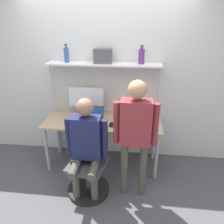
# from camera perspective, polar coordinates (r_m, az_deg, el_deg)

# --- Properties ---
(ground_plane) EXTENTS (12.00, 12.00, 0.00)m
(ground_plane) POSITION_cam_1_polar(r_m,az_deg,el_deg) (3.41, -3.20, -16.53)
(ground_plane) COLOR #4C4C51
(wall_back) EXTENTS (8.00, 0.06, 2.70)m
(wall_back) POSITION_cam_1_polar(r_m,az_deg,el_deg) (3.43, -1.68, 9.35)
(wall_back) COLOR silver
(wall_back) RESTS_ON ground_plane
(desk) EXTENTS (1.74, 0.68, 0.76)m
(desk) POSITION_cam_1_polar(r_m,az_deg,el_deg) (3.33, -2.44, -3.46)
(desk) COLOR tan
(desk) RESTS_ON ground_plane
(shelf_unit) EXTENTS (1.66, 0.27, 1.58)m
(shelf_unit) POSITION_cam_1_polar(r_m,az_deg,el_deg) (3.26, -2.12, 8.83)
(shelf_unit) COLOR white
(shelf_unit) RESTS_ON ground_plane
(monitor) EXTENTS (0.56, 0.21, 0.45)m
(monitor) POSITION_cam_1_polar(r_m,az_deg,el_deg) (3.41, -6.74, 3.28)
(monitor) COLOR #B7B7BC
(monitor) RESTS_ON desk
(laptop) EXTENTS (0.31, 0.25, 0.24)m
(laptop) POSITION_cam_1_polar(r_m,az_deg,el_deg) (3.20, -5.10, -1.73)
(laptop) COLOR #333338
(laptop) RESTS_ON desk
(cell_phone) EXTENTS (0.07, 0.15, 0.01)m
(cell_phone) POSITION_cam_1_polar(r_m,az_deg,el_deg) (3.15, -0.09, -3.32)
(cell_phone) COLOR black
(cell_phone) RESTS_ON desk
(office_chair) EXTENTS (0.56, 0.56, 0.91)m
(office_chair) POSITION_cam_1_polar(r_m,az_deg,el_deg) (3.05, -5.99, -15.50)
(office_chair) COLOR black
(office_chair) RESTS_ON ground_plane
(person_seated) EXTENTS (0.53, 0.47, 1.34)m
(person_seated) POSITION_cam_1_polar(r_m,az_deg,el_deg) (2.72, -6.82, -7.80)
(person_seated) COLOR #4C473D
(person_seated) RESTS_ON ground_plane
(person_standing) EXTENTS (0.53, 0.21, 1.57)m
(person_standing) POSITION_cam_1_polar(r_m,az_deg,el_deg) (2.60, 6.16, -4.11)
(person_standing) COLOR #4C473D
(person_standing) RESTS_ON ground_plane
(bottle_purple) EXTENTS (0.09, 0.09, 0.25)m
(bottle_purple) POSITION_cam_1_polar(r_m,az_deg,el_deg) (3.16, 7.71, 14.25)
(bottle_purple) COLOR #593372
(bottle_purple) RESTS_ON shelf_unit
(bottle_blue) EXTENTS (0.07, 0.07, 0.26)m
(bottle_blue) POSITION_cam_1_polar(r_m,az_deg,el_deg) (3.32, -11.79, 14.44)
(bottle_blue) COLOR #335999
(bottle_blue) RESTS_ON shelf_unit
(storage_box) EXTENTS (0.25, 0.17, 0.20)m
(storage_box) POSITION_cam_1_polar(r_m,az_deg,el_deg) (3.19, -2.38, 14.42)
(storage_box) COLOR #4C4C51
(storage_box) RESTS_ON shelf_unit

